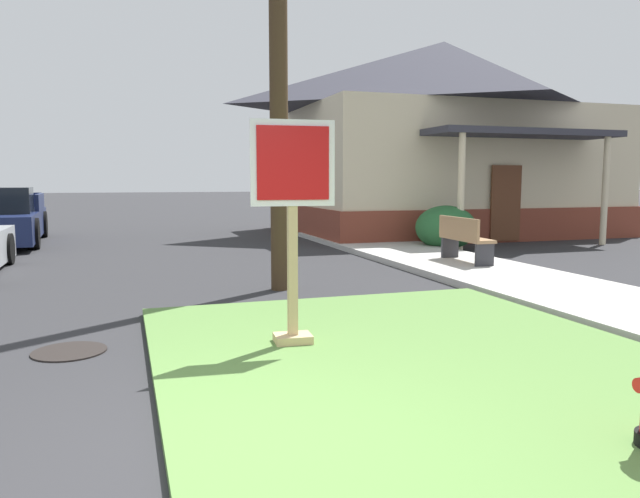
# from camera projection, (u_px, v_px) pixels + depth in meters

# --- Properties ---
(ground_plane) EXTENTS (160.00, 160.00, 0.00)m
(ground_plane) POSITION_uv_depth(u_px,v_px,m) (224.00, 467.00, 3.53)
(ground_plane) COLOR #2B2B2D
(grass_corner_patch) EXTENTS (4.61, 5.91, 0.08)m
(grass_corner_patch) POSITION_uv_depth(u_px,v_px,m) (421.00, 363.00, 5.40)
(grass_corner_patch) COLOR #567F3D
(grass_corner_patch) RESTS_ON ground
(sidewalk_strip) EXTENTS (2.20, 16.55, 0.12)m
(sidewalk_strip) POSITION_uv_depth(u_px,v_px,m) (492.00, 274.00, 10.39)
(sidewalk_strip) COLOR #B2AFA8
(sidewalk_strip) RESTS_ON ground
(stop_sign) EXTENTS (0.81, 0.31, 2.15)m
(stop_sign) POSITION_uv_depth(u_px,v_px,m) (293.00, 233.00, 5.80)
(stop_sign) COLOR tan
(stop_sign) RESTS_ON grass_corner_patch
(manhole_cover) EXTENTS (0.70, 0.70, 0.02)m
(manhole_cover) POSITION_uv_depth(u_px,v_px,m) (69.00, 351.00, 5.88)
(manhole_cover) COLOR black
(manhole_cover) RESTS_ON ground
(street_bench) EXTENTS (0.45, 1.45, 0.85)m
(street_bench) POSITION_uv_depth(u_px,v_px,m) (464.00, 237.00, 11.42)
(street_bench) COLOR #93704C
(street_bench) RESTS_ON sidewalk_strip
(corner_house) EXTENTS (9.80, 8.44, 5.93)m
(corner_house) POSITION_uv_depth(u_px,v_px,m) (442.00, 136.00, 19.02)
(corner_house) COLOR brown
(corner_house) RESTS_ON ground
(shrub_near_porch) EXTENTS (1.45, 1.45, 1.06)m
(shrub_near_porch) POSITION_uv_depth(u_px,v_px,m) (446.00, 228.00, 14.46)
(shrub_near_porch) COLOR #275F31
(shrub_near_porch) RESTS_ON ground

